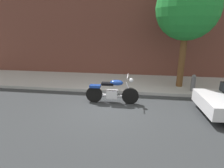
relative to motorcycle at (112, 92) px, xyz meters
The scene contains 6 objects.
ground_plane 0.68m from the motorcycle, 93.25° to the right, with size 60.00×60.00×0.00m, color #303335.
sidewalk 2.69m from the motorcycle, 90.58° to the left, with size 21.38×3.15×0.14m, color #B2B2B2.
building_facade 5.78m from the motorcycle, 90.35° to the left, with size 21.38×0.50×8.24m, color brown.
motorcycle is the anchor object (origin of this frame).
street_tree 4.99m from the motorcycle, 36.41° to the left, with size 2.80×2.80×5.14m.
fire_hydrant 3.88m from the motorcycle, 24.54° to the left, with size 0.20×0.20×0.91m.
Camera 1 is at (1.03, -6.55, 3.02)m, focal length 30.11 mm.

